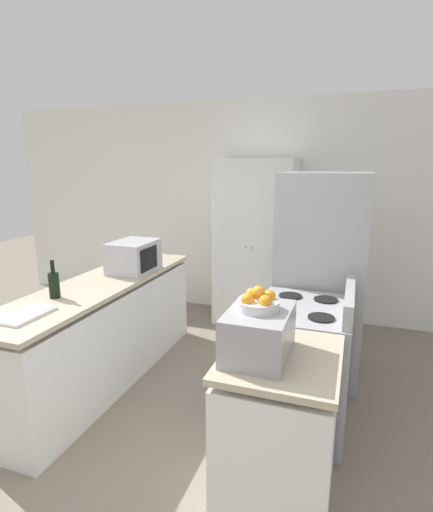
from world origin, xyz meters
The scene contains 11 objects.
wall_back centered at (0.00, 3.35, 1.30)m, with size 7.00×0.06×2.60m.
counter_left centered at (-0.84, 1.26, 0.43)m, with size 0.60×2.31×0.89m.
counter_right centered at (0.84, 0.46, 0.43)m, with size 0.60×0.72×0.89m.
pantry_cabinet centered at (0.06, 3.02, 0.96)m, with size 0.89×0.60×1.92m.
stove centered at (0.86, 1.23, 0.45)m, with size 0.66×0.77×1.05m.
refrigerator centered at (0.90, 2.02, 0.89)m, with size 0.75×0.74×1.78m.
microwave centered at (-0.74, 1.66, 1.03)m, with size 0.35×0.46×0.28m.
wine_bottle centered at (-0.91, 0.81, 0.99)m, with size 0.08×0.08×0.29m.
toaster_oven centered at (0.72, 0.42, 1.01)m, with size 0.32×0.44×0.25m.
fruit_bowl centered at (0.72, 0.43, 1.17)m, with size 0.21×0.21×0.13m.
cutting_board centered at (-0.84, 0.44, 0.90)m, with size 0.24×0.36×0.02m.
Camera 1 is at (1.15, -1.44, 1.85)m, focal length 28.00 mm.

